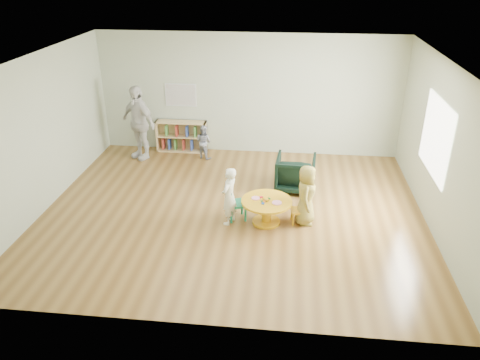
{
  "coord_description": "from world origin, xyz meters",
  "views": [
    {
      "loc": [
        0.97,
        -7.56,
        4.33
      ],
      "look_at": [
        0.17,
        -0.3,
        0.8
      ],
      "focal_mm": 35.0,
      "sensor_mm": 36.0,
      "label": 1
    }
  ],
  "objects_px": {
    "bookshelf": "(181,136)",
    "child_right": "(306,195)",
    "kid_chair_left": "(234,203)",
    "armchair": "(295,173)",
    "child_left": "(229,196)",
    "kid_chair_right": "(301,210)",
    "toddler": "(204,142)",
    "activity_table": "(267,207)",
    "adult_caretaker": "(138,122)"
  },
  "relations": [
    {
      "from": "bookshelf",
      "to": "child_right",
      "type": "distance_m",
      "value": 4.29
    },
    {
      "from": "kid_chair_left",
      "to": "armchair",
      "type": "distance_m",
      "value": 1.71
    },
    {
      "from": "kid_chair_left",
      "to": "child_left",
      "type": "bearing_deg",
      "value": -46.06
    },
    {
      "from": "kid_chair_right",
      "to": "toddler",
      "type": "distance_m",
      "value": 3.54
    },
    {
      "from": "activity_table",
      "to": "kid_chair_left",
      "type": "bearing_deg",
      "value": 172.96
    },
    {
      "from": "armchair",
      "to": "kid_chair_right",
      "type": "bearing_deg",
      "value": 98.31
    },
    {
      "from": "child_right",
      "to": "kid_chair_right",
      "type": "bearing_deg",
      "value": 105.37
    },
    {
      "from": "armchair",
      "to": "child_right",
      "type": "relative_size",
      "value": 0.72
    },
    {
      "from": "bookshelf",
      "to": "armchair",
      "type": "relative_size",
      "value": 1.52
    },
    {
      "from": "child_left",
      "to": "child_right",
      "type": "bearing_deg",
      "value": 116.55
    },
    {
      "from": "activity_table",
      "to": "child_right",
      "type": "xyz_separation_m",
      "value": [
        0.68,
        0.08,
        0.24
      ]
    },
    {
      "from": "kid_chair_right",
      "to": "toddler",
      "type": "bearing_deg",
      "value": 30.99
    },
    {
      "from": "toddler",
      "to": "adult_caretaker",
      "type": "xyz_separation_m",
      "value": [
        -1.48,
        -0.13,
        0.46
      ]
    },
    {
      "from": "bookshelf",
      "to": "kid_chair_left",
      "type": "bearing_deg",
      "value": -61.87
    },
    {
      "from": "kid_chair_left",
      "to": "adult_caretaker",
      "type": "bearing_deg",
      "value": -156.16
    },
    {
      "from": "kid_chair_left",
      "to": "activity_table",
      "type": "bearing_deg",
      "value": 62.6
    },
    {
      "from": "activity_table",
      "to": "kid_chair_left",
      "type": "distance_m",
      "value": 0.59
    },
    {
      "from": "kid_chair_left",
      "to": "child_right",
      "type": "height_order",
      "value": "child_right"
    },
    {
      "from": "activity_table",
      "to": "bookshelf",
      "type": "distance_m",
      "value": 3.92
    },
    {
      "from": "kid_chair_right",
      "to": "child_right",
      "type": "bearing_deg",
      "value": -87.18
    },
    {
      "from": "kid_chair_right",
      "to": "armchair",
      "type": "xyz_separation_m",
      "value": [
        -0.1,
        1.33,
        0.09
      ]
    },
    {
      "from": "kid_chair_left",
      "to": "bookshelf",
      "type": "relative_size",
      "value": 0.51
    },
    {
      "from": "child_left",
      "to": "bookshelf",
      "type": "bearing_deg",
      "value": -134.02
    },
    {
      "from": "adult_caretaker",
      "to": "activity_table",
      "type": "bearing_deg",
      "value": -8.47
    },
    {
      "from": "activity_table",
      "to": "kid_chair_left",
      "type": "relative_size",
      "value": 1.48
    },
    {
      "from": "armchair",
      "to": "activity_table",
      "type": "bearing_deg",
      "value": 74.28
    },
    {
      "from": "activity_table",
      "to": "armchair",
      "type": "distance_m",
      "value": 1.49
    },
    {
      "from": "child_right",
      "to": "activity_table",
      "type": "bearing_deg",
      "value": 101.36
    },
    {
      "from": "bookshelf",
      "to": "armchair",
      "type": "xyz_separation_m",
      "value": [
        2.76,
        -1.8,
        -0.01
      ]
    },
    {
      "from": "bookshelf",
      "to": "child_left",
      "type": "xyz_separation_m",
      "value": [
        1.6,
        -3.28,
        0.16
      ]
    },
    {
      "from": "kid_chair_left",
      "to": "child_left",
      "type": "distance_m",
      "value": 0.26
    },
    {
      "from": "toddler",
      "to": "child_right",
      "type": "bearing_deg",
      "value": 157.84
    },
    {
      "from": "kid_chair_right",
      "to": "toddler",
      "type": "xyz_separation_m",
      "value": [
        -2.24,
        2.74,
        0.14
      ]
    },
    {
      "from": "toddler",
      "to": "bookshelf",
      "type": "bearing_deg",
      "value": -5.08
    },
    {
      "from": "child_left",
      "to": "adult_caretaker",
      "type": "xyz_separation_m",
      "value": [
        -2.46,
        2.74,
        0.33
      ]
    },
    {
      "from": "activity_table",
      "to": "kid_chair_left",
      "type": "height_order",
      "value": "kid_chair_left"
    },
    {
      "from": "activity_table",
      "to": "bookshelf",
      "type": "bearing_deg",
      "value": 125.17
    },
    {
      "from": "activity_table",
      "to": "toddler",
      "type": "height_order",
      "value": "toddler"
    },
    {
      "from": "kid_chair_right",
      "to": "armchair",
      "type": "bearing_deg",
      "value": -3.81
    },
    {
      "from": "kid_chair_right",
      "to": "child_left",
      "type": "bearing_deg",
      "value": 88.15
    },
    {
      "from": "armchair",
      "to": "toddler",
      "type": "relative_size",
      "value": 0.98
    },
    {
      "from": "activity_table",
      "to": "kid_chair_right",
      "type": "distance_m",
      "value": 0.61
    },
    {
      "from": "child_right",
      "to": "bookshelf",
      "type": "bearing_deg",
      "value": 47.58
    },
    {
      "from": "adult_caretaker",
      "to": "child_left",
      "type": "bearing_deg",
      "value": -15.96
    },
    {
      "from": "activity_table",
      "to": "bookshelf",
      "type": "height_order",
      "value": "bookshelf"
    },
    {
      "from": "child_right",
      "to": "toddler",
      "type": "relative_size",
      "value": 1.37
    },
    {
      "from": "activity_table",
      "to": "child_right",
      "type": "relative_size",
      "value": 0.82
    },
    {
      "from": "toddler",
      "to": "kid_chair_left",
      "type": "bearing_deg",
      "value": 138.5
    },
    {
      "from": "bookshelf",
      "to": "armchair",
      "type": "height_order",
      "value": "bookshelf"
    },
    {
      "from": "armchair",
      "to": "kid_chair_left",
      "type": "bearing_deg",
      "value": 54.71
    }
  ]
}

